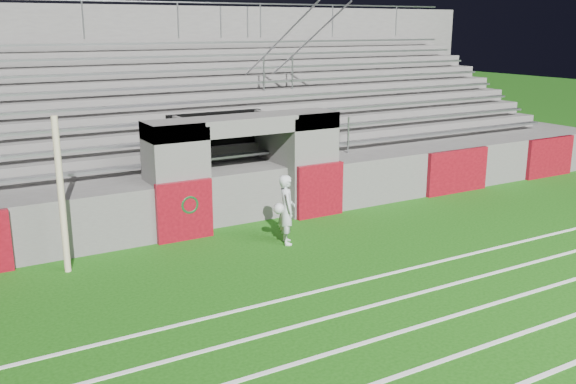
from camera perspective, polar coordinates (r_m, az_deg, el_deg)
ground at (r=12.96m, az=3.29°, el=-6.56°), size 90.00×90.00×0.00m
field_post at (r=12.93m, az=-19.51°, el=-0.31°), size 0.13×0.13×3.06m
field_markings at (r=9.62m, az=20.66°, el=-15.44°), size 28.00×8.09×0.01m
stadium_structure at (r=19.48m, az=-9.78°, el=4.99°), size 26.00×8.48×5.42m
goalkeeper_with_ball at (r=13.99m, az=-0.14°, el=-1.56°), size 0.69×0.65×1.55m
hose_coil at (r=14.45m, az=-8.79°, el=-1.29°), size 0.52×0.14×0.57m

